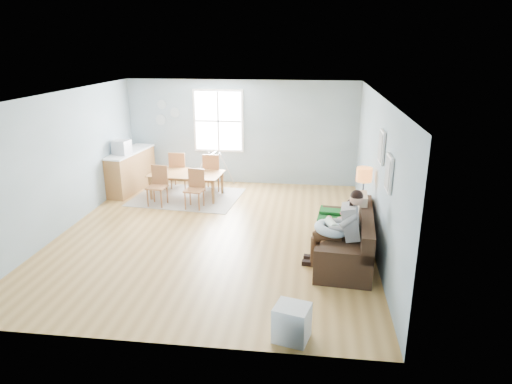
# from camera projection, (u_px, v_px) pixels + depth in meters

# --- Properties ---
(room) EXTENTS (8.40, 9.40, 3.90)m
(room) POSITION_uv_depth(u_px,v_px,m) (211.00, 110.00, 8.25)
(room) COLOR #9F7238
(window) EXTENTS (1.32, 0.08, 1.62)m
(window) POSITION_uv_depth(u_px,v_px,m) (218.00, 121.00, 11.82)
(window) COLOR white
(window) RESTS_ON room
(pictures) EXTENTS (0.05, 1.34, 0.74)m
(pictures) POSITION_uv_depth(u_px,v_px,m) (385.00, 159.00, 7.09)
(pictures) COLOR white
(pictures) RESTS_ON room
(wall_plates) EXTENTS (0.67, 0.02, 0.66)m
(wall_plates) POSITION_uv_depth(u_px,v_px,m) (166.00, 113.00, 11.94)
(wall_plates) COLOR #879CA2
(wall_plates) RESTS_ON room
(sofa) EXTENTS (1.07, 2.16, 0.85)m
(sofa) POSITION_uv_depth(u_px,v_px,m) (348.00, 243.00, 7.85)
(sofa) COLOR black
(sofa) RESTS_ON room
(green_throw) EXTENTS (1.04, 0.91, 0.04)m
(green_throw) POSITION_uv_depth(u_px,v_px,m) (345.00, 215.00, 8.44)
(green_throw) COLOR #135319
(green_throw) RESTS_ON sofa
(beige_pillow) EXTENTS (0.17, 0.50, 0.49)m
(beige_pillow) POSITION_uv_depth(u_px,v_px,m) (362.00, 207.00, 8.17)
(beige_pillow) COLOR #B9A88D
(beige_pillow) RESTS_ON sofa
(father) EXTENTS (0.98, 0.48, 1.35)m
(father) POSITION_uv_depth(u_px,v_px,m) (341.00, 226.00, 7.46)
(father) COLOR gray
(father) RESTS_ON sofa
(nursing_pillow) EXTENTS (0.59, 0.58, 0.23)m
(nursing_pillow) POSITION_uv_depth(u_px,v_px,m) (331.00, 229.00, 7.51)
(nursing_pillow) COLOR #C9E6FC
(nursing_pillow) RESTS_ON father
(infant) EXTENTS (0.22, 0.39, 0.14)m
(infant) POSITION_uv_depth(u_px,v_px,m) (331.00, 223.00, 7.52)
(infant) COLOR silver
(infant) RESTS_ON nursing_pillow
(toddler) EXTENTS (0.53, 0.33, 0.80)m
(toddler) POSITION_uv_depth(u_px,v_px,m) (345.00, 216.00, 7.92)
(toddler) COLOR silver
(toddler) RESTS_ON sofa
(floor_lamp) EXTENTS (0.28, 0.28, 1.41)m
(floor_lamp) POSITION_uv_depth(u_px,v_px,m) (364.00, 181.00, 8.35)
(floor_lamp) COLOR black
(floor_lamp) RESTS_ON room
(storage_cube) EXTENTS (0.50, 0.47, 0.47)m
(storage_cube) POSITION_uv_depth(u_px,v_px,m) (291.00, 323.00, 5.72)
(storage_cube) COLOR white
(storage_cube) RESTS_ON room
(rug) EXTENTS (2.66, 2.12, 0.01)m
(rug) POSITION_uv_depth(u_px,v_px,m) (187.00, 197.00, 11.10)
(rug) COLOR #A29C94
(rug) RESTS_ON room
(dining_table) EXTENTS (1.78, 1.08, 0.60)m
(dining_table) POSITION_uv_depth(u_px,v_px,m) (187.00, 185.00, 11.01)
(dining_table) COLOR #935D30
(dining_table) RESTS_ON rug
(chair_sw) EXTENTS (0.45, 0.45, 0.91)m
(chair_sw) POSITION_uv_depth(u_px,v_px,m) (158.00, 183.00, 10.46)
(chair_sw) COLOR #945833
(chair_sw) RESTS_ON rug
(chair_se) EXTENTS (0.43, 0.43, 0.89)m
(chair_se) POSITION_uv_depth(u_px,v_px,m) (195.00, 186.00, 10.28)
(chair_se) COLOR #945833
(chair_se) RESTS_ON rug
(chair_nw) EXTENTS (0.44, 0.44, 0.97)m
(chair_nw) POSITION_uv_depth(u_px,v_px,m) (178.00, 168.00, 11.59)
(chair_nw) COLOR #945833
(chair_nw) RESTS_ON rug
(chair_ne) EXTENTS (0.44, 0.44, 0.97)m
(chair_ne) POSITION_uv_depth(u_px,v_px,m) (212.00, 170.00, 11.40)
(chair_ne) COLOR #945833
(chair_ne) RESTS_ON rug
(counter) EXTENTS (0.74, 1.86, 1.01)m
(counter) POSITION_uv_depth(u_px,v_px,m) (130.00, 170.00, 11.51)
(counter) COLOR #935D30
(counter) RESTS_ON room
(monitor) EXTENTS (0.42, 0.40, 0.34)m
(monitor) POSITION_uv_depth(u_px,v_px,m) (121.00, 147.00, 10.98)
(monitor) COLOR #A7A7AC
(monitor) RESTS_ON counter
(baby_swing) EXTENTS (1.00, 1.01, 0.91)m
(baby_swing) POSITION_uv_depth(u_px,v_px,m) (213.00, 173.00, 11.70)
(baby_swing) COLOR #A7A7AC
(baby_swing) RESTS_ON room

